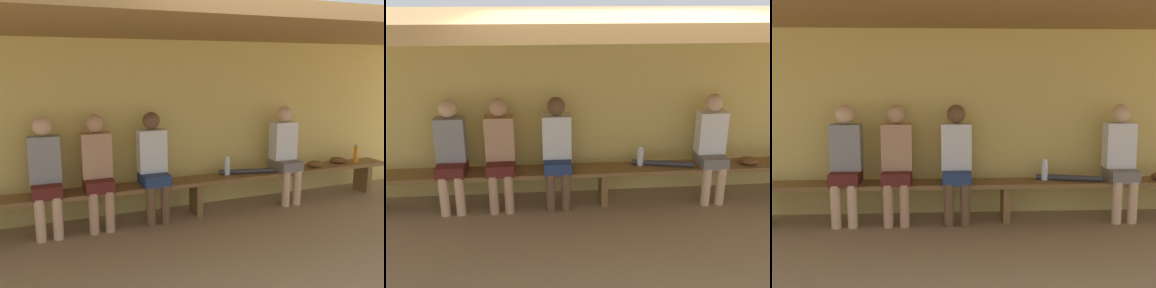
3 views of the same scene
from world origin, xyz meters
TOP-DOWN VIEW (x-y plane):
  - ground_plane at (0.00, 0.00)m, footprint 24.00×24.00m
  - back_wall at (0.00, 2.00)m, footprint 8.00×0.20m
  - dugout_roof at (0.00, 0.70)m, footprint 8.00×2.80m
  - bench at (0.00, 1.55)m, footprint 6.00×0.36m
  - player_near_post at (-1.23, 1.55)m, footprint 0.34×0.42m
  - player_in_white at (-0.56, 1.55)m, footprint 0.34×0.42m
  - player_with_sunglasses at (-1.80, 1.55)m, footprint 0.34×0.42m
  - player_leftmost at (1.33, 1.55)m, footprint 0.34×0.42m
  - water_bottle_blue at (0.46, 1.60)m, footprint 0.08×0.08m
  - baseball_glove_dark_brown at (1.81, 1.51)m, footprint 0.28×0.23m
  - baseball_bat at (0.73, 1.55)m, footprint 0.75×0.23m

SIDE VIEW (x-z plane):
  - ground_plane at x=0.00m, z-range 0.00..0.00m
  - bench at x=0.00m, z-range 0.16..0.62m
  - baseball_bat at x=0.73m, z-range 0.46..0.53m
  - baseball_glove_dark_brown at x=1.81m, z-range 0.46..0.55m
  - water_bottle_blue at x=0.46m, z-range 0.45..0.70m
  - player_near_post at x=-1.23m, z-range 0.06..1.40m
  - player_in_white at x=-0.56m, z-range 0.06..1.40m
  - player_with_sunglasses at x=-1.80m, z-range 0.06..1.40m
  - player_leftmost at x=1.33m, z-range 0.06..1.40m
  - back_wall at x=0.00m, z-range 0.00..2.20m
  - dugout_roof at x=0.00m, z-range 2.20..2.32m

